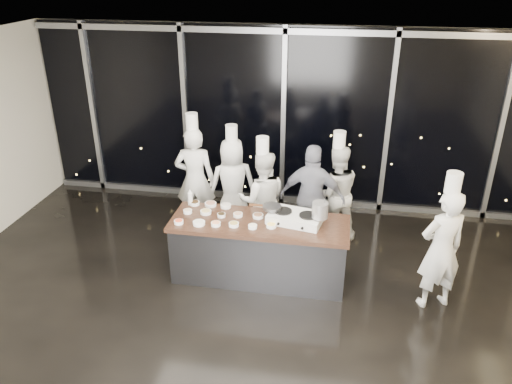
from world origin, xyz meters
TOP-DOWN VIEW (x-y plane):
  - ground at (0.00, 0.00)m, footprint 9.00×9.00m
  - room_shell at (0.18, 0.00)m, footprint 9.02×7.02m
  - window_wall at (0.00, 3.43)m, footprint 8.90×0.11m
  - demo_counter at (0.00, 0.90)m, footprint 2.46×0.86m
  - stove at (0.48, 0.99)m, footprint 0.80×0.58m
  - frying_pan at (0.14, 1.05)m, footprint 0.47×0.30m
  - stock_pot at (0.82, 0.91)m, footprint 0.25×0.25m
  - prep_bowls at (-0.57, 0.94)m, footprint 1.39×0.75m
  - squeeze_bottle at (-1.09, 1.24)m, footprint 0.07×0.07m
  - chef_far_left at (-1.28, 2.13)m, footprint 0.70×0.51m
  - chef_left at (-0.68, 2.27)m, footprint 0.91×0.76m
  - chef_center at (-0.11, 1.78)m, footprint 0.87×0.74m
  - guest at (0.66, 1.85)m, footprint 1.04×0.51m
  - chef_right at (1.00, 2.23)m, footprint 0.90×0.78m
  - chef_side at (2.38, 0.69)m, footprint 0.72×0.61m

SIDE VIEW (x-z plane):
  - ground at x=0.00m, z-range 0.00..0.00m
  - demo_counter at x=0.00m, z-range 0.00..0.90m
  - chef_center at x=-0.11m, z-range -0.10..1.71m
  - chef_left at x=-0.68m, z-range -0.10..1.71m
  - chef_right at x=1.00m, z-range -0.10..1.72m
  - chef_side at x=2.38m, z-range -0.09..1.81m
  - guest at x=0.66m, z-range 0.00..1.71m
  - chef_far_left at x=-1.28m, z-range -0.10..1.92m
  - prep_bowls at x=-0.57m, z-range 0.90..0.95m
  - stove at x=0.48m, z-range 0.89..1.03m
  - squeeze_bottle at x=-1.09m, z-range 0.89..1.14m
  - frying_pan at x=0.14m, z-range 1.04..1.08m
  - stock_pot at x=0.82m, z-range 1.04..1.26m
  - window_wall at x=0.00m, z-range 0.00..3.20m
  - room_shell at x=0.18m, z-range 0.64..3.85m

